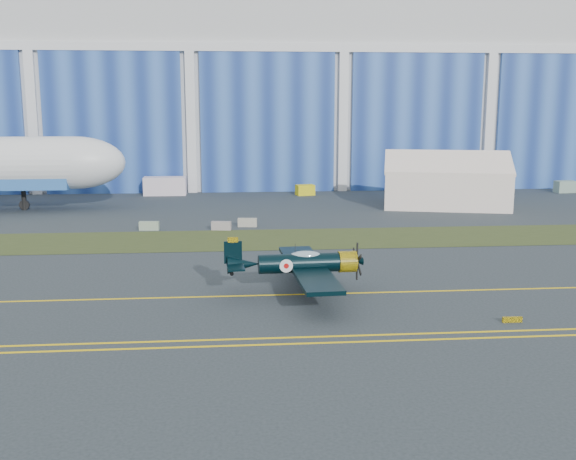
{
  "coord_description": "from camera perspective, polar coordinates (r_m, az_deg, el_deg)",
  "views": [
    {
      "loc": [
        5.31,
        -49.09,
        12.9
      ],
      "look_at": [
        9.99,
        4.23,
        2.74
      ],
      "focal_mm": 42.0,
      "sensor_mm": 36.0,
      "label": 1
    }
  ],
  "objects": [
    {
      "name": "shipping_container",
      "position": [
        96.94,
        -10.36,
        3.69
      ],
      "size": [
        5.94,
        2.43,
        2.56
      ],
      "primitive_type": "cube",
      "rotation": [
        0.0,
        0.0,
        -0.01
      ],
      "color": "silver",
      "rests_on": "ground"
    },
    {
      "name": "edge_line_far",
      "position": [
        38.23,
        -12.86,
        -9.25
      ],
      "size": [
        80.0,
        0.2,
        0.02
      ],
      "primitive_type": "cube",
      "color": "yellow",
      "rests_on": "ground"
    },
    {
      "name": "grass_median",
      "position": [
        64.61,
        -9.63,
        -0.91
      ],
      "size": [
        260.0,
        10.0,
        0.02
      ],
      "primitive_type": "cube",
      "color": "#475128",
      "rests_on": "ground"
    },
    {
      "name": "gse_box",
      "position": [
        106.08,
        22.39,
        3.41
      ],
      "size": [
        3.04,
        1.92,
        1.71
      ],
      "primitive_type": "cube",
      "rotation": [
        0.0,
        0.0,
        0.15
      ],
      "color": "gray",
      "rests_on": "ground"
    },
    {
      "name": "tug",
      "position": [
        95.36,
        1.46,
        3.41
      ],
      "size": [
        2.79,
        2.08,
        1.46
      ],
      "primitive_type": "cube",
      "rotation": [
        0.0,
        0.0,
        0.22
      ],
      "color": "yellow",
      "rests_on": "ground"
    },
    {
      "name": "guard_board_right",
      "position": [
        42.62,
        18.45,
        -7.2
      ],
      "size": [
        1.2,
        0.15,
        0.35
      ],
      "primitive_type": "cube",
      "color": "yellow",
      "rests_on": "ground"
    },
    {
      "name": "tent",
      "position": [
        87.41,
        13.21,
        4.31
      ],
      "size": [
        17.45,
        14.47,
        7.08
      ],
      "rotation": [
        0.0,
        0.0,
        -0.24
      ],
      "color": "white",
      "rests_on": "ground"
    },
    {
      "name": "hangar",
      "position": [
        121.01,
        -7.69,
        11.63
      ],
      "size": [
        220.0,
        45.7,
        30.0
      ],
      "color": "silver",
      "rests_on": "ground"
    },
    {
      "name": "barrier_b",
      "position": [
        69.41,
        -5.67,
        0.36
      ],
      "size": [
        2.07,
        0.89,
        0.9
      ],
      "primitive_type": "cube",
      "rotation": [
        0.0,
        0.0,
        -0.15
      ],
      "color": "gray",
      "rests_on": "ground"
    },
    {
      "name": "edge_line_near",
      "position": [
        37.3,
        -13.07,
        -9.77
      ],
      "size": [
        80.0,
        0.2,
        0.02
      ],
      "primitive_type": "cube",
      "color": "yellow",
      "rests_on": "ground"
    },
    {
      "name": "warbird",
      "position": [
        45.85,
        0.98,
        -2.83
      ],
      "size": [
        11.29,
        13.38,
        3.81
      ],
      "rotation": [
        0.0,
        0.0,
        0.05
      ],
      "color": "black",
      "rests_on": "ground"
    },
    {
      "name": "barrier_a",
      "position": [
        70.5,
        -11.68,
        0.35
      ],
      "size": [
        2.05,
        0.79,
        0.9
      ],
      "primitive_type": "cube",
      "rotation": [
        0.0,
        0.0,
        -0.1
      ],
      "color": "gray",
      "rests_on": "ground"
    },
    {
      "name": "barrier_c",
      "position": [
        71.11,
        -3.46,
        0.64
      ],
      "size": [
        2.05,
        0.82,
        0.9
      ],
      "primitive_type": "cube",
      "rotation": [
        0.0,
        0.0,
        -0.11
      ],
      "color": "#9F9E8D",
      "rests_on": "ground"
    },
    {
      "name": "taxiway_centreline",
      "position": [
        46.25,
        -11.46,
        -5.66
      ],
      "size": [
        200.0,
        0.2,
        0.02
      ],
      "primitive_type": "cube",
      "color": "yellow",
      "rests_on": "ground"
    },
    {
      "name": "ground",
      "position": [
        51.04,
        -10.85,
        -4.1
      ],
      "size": [
        260.0,
        260.0,
        0.0
      ],
      "primitive_type": "plane",
      "color": "#2E373C",
      "rests_on": "ground"
    }
  ]
}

